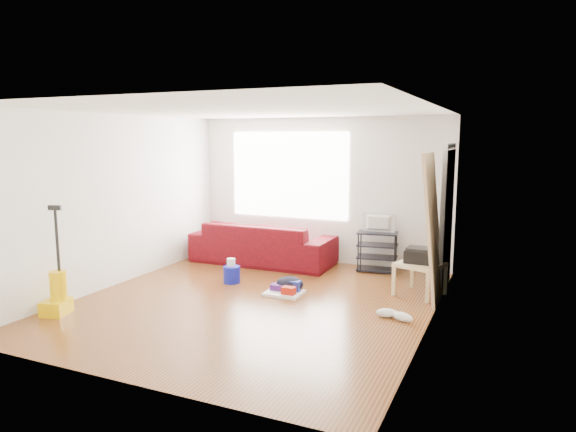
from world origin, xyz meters
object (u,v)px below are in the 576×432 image
at_px(backpack, 290,292).
at_px(sofa, 263,263).
at_px(side_table, 420,268).
at_px(cleaning_tray, 286,290).
at_px(tv_stand, 377,251).
at_px(vacuum, 57,294).
at_px(bucket, 232,282).

bearing_deg(backpack, sofa, 124.55).
bearing_deg(side_table, cleaning_tray, -156.77).
height_order(tv_stand, vacuum, vacuum).
relative_size(side_table, backpack, 1.80).
xyz_separation_m(tv_stand, bucket, (-1.82, -1.56, -0.33)).
xyz_separation_m(tv_stand, backpack, (-0.84, -1.62, -0.33)).
height_order(tv_stand, side_table, tv_stand).
height_order(bucket, vacuum, vacuum).
xyz_separation_m(tv_stand, cleaning_tray, (-0.84, -1.76, -0.27)).
distance_m(side_table, cleaning_tray, 1.88).
bearing_deg(tv_stand, backpack, -125.16).
distance_m(sofa, tv_stand, 1.99).
bearing_deg(sofa, side_table, 164.77).
xyz_separation_m(backpack, vacuum, (-2.25, -2.00, 0.25)).
xyz_separation_m(sofa, vacuum, (-1.15, -3.36, 0.25)).
distance_m(side_table, bucket, 2.76).
distance_m(bucket, cleaning_tray, 1.00).
bearing_deg(side_table, sofa, 164.77).
distance_m(backpack, vacuum, 3.02).
height_order(sofa, vacuum, vacuum).
bearing_deg(vacuum, backpack, 25.39).
xyz_separation_m(sofa, tv_stand, (1.95, 0.27, 0.33)).
bearing_deg(side_table, tv_stand, 129.67).
relative_size(side_table, bucket, 2.82).
distance_m(bucket, vacuum, 2.44).
height_order(side_table, vacuum, vacuum).
bearing_deg(sofa, backpack, 129.19).
xyz_separation_m(tv_stand, side_table, (0.86, -1.03, 0.05)).
relative_size(sofa, side_table, 3.46).
relative_size(tv_stand, cleaning_tray, 1.35).
bearing_deg(backpack, bucket, 171.57).
distance_m(side_table, vacuum, 4.73).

